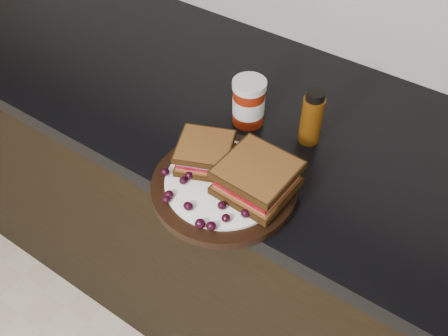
% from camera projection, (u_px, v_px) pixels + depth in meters
% --- Properties ---
extents(base_cabinets, '(3.96, 0.58, 0.86)m').
position_uv_depth(base_cabinets, '(197.00, 205.00, 1.54)').
color(base_cabinets, black).
rests_on(base_cabinets, ground_plane).
extents(countertop, '(3.98, 0.60, 0.04)m').
position_uv_depth(countertop, '(189.00, 88.00, 1.21)').
color(countertop, black).
rests_on(countertop, base_cabinets).
extents(plate, '(0.28, 0.28, 0.02)m').
position_uv_depth(plate, '(224.00, 186.00, 0.96)').
color(plate, black).
rests_on(plate, countertop).
extents(sandwich_left, '(0.14, 0.14, 0.05)m').
position_uv_depth(sandwich_left, '(205.00, 153.00, 0.96)').
color(sandwich_left, brown).
rests_on(sandwich_left, plate).
extents(sandwich_right, '(0.14, 0.14, 0.06)m').
position_uv_depth(sandwich_right, '(257.00, 178.00, 0.91)').
color(sandwich_right, brown).
rests_on(sandwich_right, plate).
extents(grape_0, '(0.02, 0.02, 0.02)m').
position_uv_depth(grape_0, '(165.00, 172.00, 0.95)').
color(grape_0, black).
rests_on(grape_0, plate).
extents(grape_1, '(0.02, 0.02, 0.01)m').
position_uv_depth(grape_1, '(183.00, 181.00, 0.94)').
color(grape_1, black).
rests_on(grape_1, plate).
extents(grape_2, '(0.02, 0.02, 0.02)m').
position_uv_depth(grape_2, '(169.00, 195.00, 0.91)').
color(grape_2, black).
rests_on(grape_2, plate).
extents(grape_3, '(0.02, 0.02, 0.01)m').
position_uv_depth(grape_3, '(166.00, 200.00, 0.90)').
color(grape_3, black).
rests_on(grape_3, plate).
extents(grape_4, '(0.02, 0.02, 0.02)m').
position_uv_depth(grape_4, '(188.00, 206.00, 0.89)').
color(grape_4, black).
rests_on(grape_4, plate).
extents(grape_5, '(0.02, 0.02, 0.01)m').
position_uv_depth(grape_5, '(187.00, 206.00, 0.89)').
color(grape_5, black).
rests_on(grape_5, plate).
extents(grape_6, '(0.02, 0.02, 0.02)m').
position_uv_depth(grape_6, '(200.00, 224.00, 0.86)').
color(grape_6, black).
rests_on(grape_6, plate).
extents(grape_7, '(0.02, 0.02, 0.02)m').
position_uv_depth(grape_7, '(211.00, 226.00, 0.86)').
color(grape_7, black).
rests_on(grape_7, plate).
extents(grape_8, '(0.02, 0.02, 0.02)m').
position_uv_depth(grape_8, '(226.00, 218.00, 0.87)').
color(grape_8, black).
rests_on(grape_8, plate).
extents(grape_9, '(0.02, 0.02, 0.02)m').
position_uv_depth(grape_9, '(222.00, 205.00, 0.89)').
color(grape_9, black).
rests_on(grape_9, plate).
extents(grape_10, '(0.02, 0.02, 0.02)m').
position_uv_depth(grape_10, '(246.00, 213.00, 0.88)').
color(grape_10, black).
rests_on(grape_10, plate).
extents(grape_11, '(0.02, 0.02, 0.02)m').
position_uv_depth(grape_11, '(253.00, 206.00, 0.89)').
color(grape_11, black).
rests_on(grape_11, plate).
extents(grape_12, '(0.02, 0.02, 0.02)m').
position_uv_depth(grape_12, '(255.00, 203.00, 0.90)').
color(grape_12, black).
rests_on(grape_12, plate).
extents(grape_13, '(0.02, 0.02, 0.02)m').
position_uv_depth(grape_13, '(269.00, 188.00, 0.92)').
color(grape_13, black).
rests_on(grape_13, plate).
extents(grape_14, '(0.01, 0.01, 0.01)m').
position_uv_depth(grape_14, '(264.00, 182.00, 0.93)').
color(grape_14, black).
rests_on(grape_14, plate).
extents(grape_15, '(0.02, 0.02, 0.02)m').
position_uv_depth(grape_15, '(249.00, 177.00, 0.94)').
color(grape_15, black).
rests_on(grape_15, plate).
extents(grape_16, '(0.02, 0.02, 0.02)m').
position_uv_depth(grape_16, '(214.00, 152.00, 0.99)').
color(grape_16, black).
rests_on(grape_16, plate).
extents(grape_17, '(0.02, 0.02, 0.02)m').
position_uv_depth(grape_17, '(210.00, 159.00, 0.97)').
color(grape_17, black).
rests_on(grape_17, plate).
extents(grape_18, '(0.02, 0.02, 0.02)m').
position_uv_depth(grape_18, '(194.00, 151.00, 0.99)').
color(grape_18, black).
rests_on(grape_18, plate).
extents(grape_19, '(0.02, 0.02, 0.02)m').
position_uv_depth(grape_19, '(191.00, 154.00, 0.98)').
color(grape_19, black).
rests_on(grape_19, plate).
extents(grape_20, '(0.02, 0.02, 0.02)m').
position_uv_depth(grape_20, '(189.00, 175.00, 0.94)').
color(grape_20, black).
rests_on(grape_20, plate).
extents(grape_21, '(0.02, 0.02, 0.01)m').
position_uv_depth(grape_21, '(211.00, 160.00, 0.97)').
color(grape_21, black).
rests_on(grape_21, plate).
extents(grape_22, '(0.02, 0.02, 0.02)m').
position_uv_depth(grape_22, '(201.00, 163.00, 0.97)').
color(grape_22, black).
rests_on(grape_22, plate).
extents(grape_23, '(0.02, 0.02, 0.02)m').
position_uv_depth(grape_23, '(189.00, 154.00, 0.98)').
color(grape_23, black).
rests_on(grape_23, plate).
extents(condiment_jar, '(0.09, 0.09, 0.11)m').
position_uv_depth(condiment_jar, '(249.00, 102.00, 1.06)').
color(condiment_jar, maroon).
rests_on(condiment_jar, countertop).
extents(oil_bottle, '(0.05, 0.05, 0.13)m').
position_uv_depth(oil_bottle, '(312.00, 117.00, 1.01)').
color(oil_bottle, '#542B08').
rests_on(oil_bottle, countertop).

